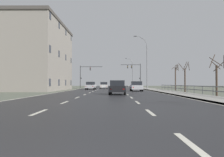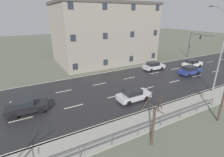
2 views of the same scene
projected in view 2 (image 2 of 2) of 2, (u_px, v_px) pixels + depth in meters
name	position (u px, v px, depth m)	size (l,w,h in m)	color
ground_plane	(175.00, 75.00, 29.78)	(160.00, 160.00, 0.12)	#5B6051
road_asphalt_strip	(216.00, 65.00, 35.14)	(14.00, 120.00, 0.03)	#232326
street_lamp_midground	(220.00, 53.00, 21.14)	(2.79, 0.24, 10.94)	slate
traffic_signal_left	(194.00, 42.00, 39.71)	(5.85, 0.36, 5.88)	#38383A
car_distant	(133.00, 95.00, 20.38)	(1.85, 4.10, 1.57)	#B7B7BC
car_near_left	(190.00, 70.00, 29.30)	(1.84, 4.10, 1.57)	navy
car_far_right	(192.00, 63.00, 33.47)	(1.95, 4.16, 1.57)	silver
car_far_left	(26.00, 106.00, 17.79)	(1.96, 4.17, 1.57)	black
car_mid_centre	(154.00, 66.00, 31.84)	(1.96, 4.17, 1.57)	#B7B7BC
brick_building	(103.00, 33.00, 37.19)	(13.80, 20.46, 12.25)	gray
bare_tree_mid	(154.00, 122.00, 12.96)	(1.61, 1.43, 4.42)	#423328
bare_tree_far	(223.00, 99.00, 15.89)	(1.19, 1.24, 4.70)	#423328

